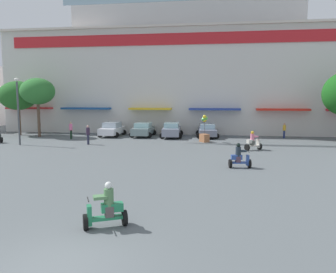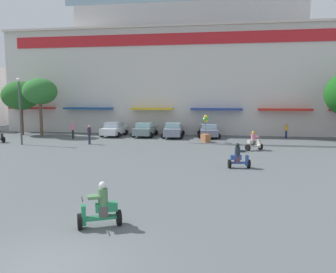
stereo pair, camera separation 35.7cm
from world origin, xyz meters
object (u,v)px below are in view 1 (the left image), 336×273
Objects in this scene: pedestrian_1 at (88,133)px; streetlamp_near at (18,105)px; balloon_vendor_cart at (204,132)px; parked_car_0 at (112,129)px; parked_car_2 at (172,130)px; pedestrian_0 at (284,129)px; pedestrian_2 at (71,129)px; plaza_tree_2 at (38,92)px; scooter_rider_3 at (240,158)px; parked_car_1 at (143,129)px; parked_car_3 at (207,130)px; scooter_rider_5 at (106,209)px; plaza_tree_0 at (18,96)px; scooter_rider_4 at (253,142)px.

streetlamp_near is at bearing -168.78° from pedestrian_1.
streetlamp_near is 16.86m from balloon_vendor_cart.
parked_car_2 is (6.46, 0.00, 0.02)m from parked_car_0.
balloon_vendor_cart is (3.54, -3.11, 0.14)m from parked_car_2.
parked_car_2 is at bearing 138.69° from balloon_vendor_cart.
pedestrian_2 is (-21.33, -3.86, 0.10)m from pedestrian_0.
scooter_rider_3 is (20.08, -12.77, -4.15)m from plaza_tree_2.
pedestrian_1 reaches higher than parked_car_1.
parked_car_2 is 3.70m from parked_car_3.
pedestrian_2 reaches higher than scooter_rider_5.
parked_car_1 is at bearing 122.27° from scooter_rider_3.
parked_car_3 is (6.77, 0.32, -0.03)m from parked_car_1.
pedestrian_2 is (-3.16, 3.43, 0.01)m from pedestrian_1.
parked_car_1 reaches higher than parked_car_3.
pedestrian_1 is at bearing -136.52° from parked_car_2.
plaza_tree_0 is 12.31m from pedestrian_1.
plaza_tree_2 is 1.05× the size of streetlamp_near.
pedestrian_2 reaches higher than parked_car_0.
pedestrian_1 is (-18.17, -7.29, 0.09)m from pedestrian_0.
plaza_tree_2 is at bearing -170.31° from parked_car_1.
parked_car_2 is 15.64m from scooter_rider_3.
streetlamp_near is (-24.05, -8.45, 2.59)m from pedestrian_0.
scooter_rider_4 is at bearing -14.97° from plaza_tree_2.
scooter_rider_5 is (4.32, -24.81, -0.13)m from parked_car_1.
scooter_rider_3 is 0.59× the size of balloon_vendor_cart.
plaza_tree_0 is 3.84× the size of scooter_rider_5.
scooter_rider_3 is (6.13, -14.39, -0.16)m from parked_car_2.
parked_car_3 is (10.12, 0.56, -0.04)m from parked_car_0.
plaza_tree_0 is 8.24m from pedestrian_2.
scooter_rider_5 is 27.54m from pedestrian_0.
balloon_vendor_cart reaches higher than scooter_rider_4.
plaza_tree_2 is 4.07× the size of scooter_rider_3.
parked_car_1 is at bearing 61.52° from pedestrian_1.
plaza_tree_0 is 30.44m from scooter_rider_5.
scooter_rider_5 is at bearing -80.12° from parked_car_1.
pedestrian_1 reaches higher than parked_car_3.
plaza_tree_0 is 1.29× the size of parked_car_2.
pedestrian_2 is (-11.03, 21.68, 0.37)m from scooter_rider_5.
parked_car_0 is at bearing -179.97° from parked_car_2.
parked_car_0 is at bearing 162.75° from balloon_vendor_cart.
parked_car_3 is 2.80× the size of scooter_rider_4.
parked_car_0 is 3.36m from parked_car_1.
plaza_tree_2 is at bearing -167.85° from parked_car_0.
parked_car_3 is 18.30m from streetlamp_near.
plaza_tree_2 is 2.42× the size of balloon_vendor_cart.
streetlamp_near is at bearing -120.60° from pedestrian_2.
pedestrian_2 reaches higher than parked_car_2.
plaza_tree_2 is 17.97m from balloon_vendor_cart.
plaza_tree_2 is (2.99, -1.19, 0.43)m from plaza_tree_0.
pedestrian_0 is at bearing 21.85° from pedestrian_1.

